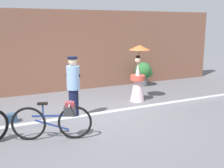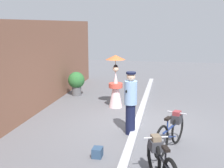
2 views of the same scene
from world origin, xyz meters
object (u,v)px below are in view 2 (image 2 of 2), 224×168
at_px(potted_plant_by_door, 77,82).
at_px(backpack_on_pavement, 98,152).
at_px(person_officer, 131,101).
at_px(bicycle_near_officer, 171,131).
at_px(person_with_parasol, 116,83).
at_px(bicycle_far_side, 161,163).

distance_m(potted_plant_by_door, backpack_on_pavement, 5.93).
xyz_separation_m(person_officer, backpack_on_pavement, (-1.54, 0.53, -0.80)).
distance_m(person_officer, backpack_on_pavement, 1.81).
bearing_deg(backpack_on_pavement, bicycle_near_officer, -64.88).
distance_m(person_officer, person_with_parasol, 2.64).
distance_m(bicycle_far_side, potted_plant_by_door, 7.37).
bearing_deg(bicycle_near_officer, backpack_on_pavement, 115.12).
xyz_separation_m(bicycle_far_side, potted_plant_by_door, (6.41, 3.63, 0.13)).
xyz_separation_m(bicycle_far_side, person_with_parasol, (4.97, 1.73, 0.44)).
height_order(bicycle_near_officer, bicycle_far_side, bicycle_near_officer).
relative_size(person_officer, person_with_parasol, 0.91).
bearing_deg(bicycle_far_side, person_with_parasol, 19.22).
distance_m(bicycle_near_officer, bicycle_far_side, 1.70).
bearing_deg(bicycle_far_side, bicycle_near_officer, -6.69).
height_order(bicycle_near_officer, person_officer, person_officer).
distance_m(bicycle_far_side, person_with_parasol, 5.28).
bearing_deg(potted_plant_by_door, backpack_on_pavement, -157.96).
relative_size(bicycle_near_officer, backpack_on_pavement, 6.26).
height_order(bicycle_far_side, potted_plant_by_door, potted_plant_by_door).
xyz_separation_m(person_with_parasol, backpack_on_pavement, (-4.04, -0.32, -0.77)).
bearing_deg(backpack_on_pavement, person_with_parasol, 4.57).
xyz_separation_m(bicycle_near_officer, bicycle_far_side, (-1.69, 0.20, -0.01)).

